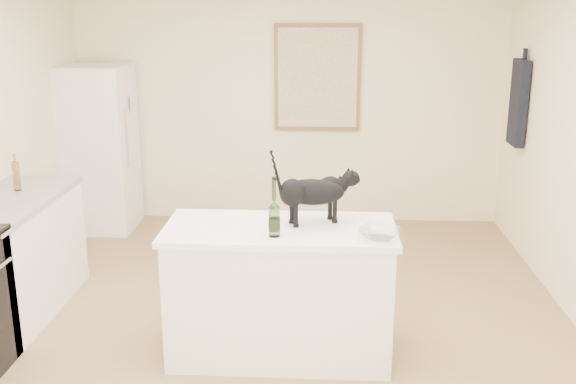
# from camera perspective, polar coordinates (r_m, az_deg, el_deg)

# --- Properties ---
(floor) EXTENTS (5.50, 5.50, 0.00)m
(floor) POSITION_cam_1_polar(r_m,az_deg,el_deg) (4.85, -1.71, -12.33)
(floor) COLOR #926E4D
(floor) RESTS_ON ground
(wall_back) EXTENTS (4.50, 0.00, 4.50)m
(wall_back) POSITION_cam_1_polar(r_m,az_deg,el_deg) (7.09, 0.08, 7.80)
(wall_back) COLOR beige
(wall_back) RESTS_ON ground
(island_base) EXTENTS (1.44, 0.67, 0.86)m
(island_base) POSITION_cam_1_polar(r_m,az_deg,el_deg) (4.47, -0.68, -8.71)
(island_base) COLOR white
(island_base) RESTS_ON floor
(island_top) EXTENTS (1.50, 0.70, 0.04)m
(island_top) POSITION_cam_1_polar(r_m,az_deg,el_deg) (4.30, -0.70, -3.25)
(island_top) COLOR white
(island_top) RESTS_ON island_base
(left_cabinets) EXTENTS (0.60, 1.40, 0.86)m
(left_cabinets) POSITION_cam_1_polar(r_m,az_deg,el_deg) (5.44, -22.48, -5.38)
(left_cabinets) COLOR white
(left_cabinets) RESTS_ON floor
(left_countertop) EXTENTS (0.62, 1.44, 0.04)m
(left_countertop) POSITION_cam_1_polar(r_m,az_deg,el_deg) (5.31, -22.98, -0.84)
(left_countertop) COLOR gray
(left_countertop) RESTS_ON left_cabinets
(fridge) EXTENTS (0.68, 0.68, 1.70)m
(fridge) POSITION_cam_1_polar(r_m,az_deg,el_deg) (7.15, -15.94, 3.60)
(fridge) COLOR white
(fridge) RESTS_ON floor
(artwork_frame) EXTENTS (0.90, 0.03, 1.10)m
(artwork_frame) POSITION_cam_1_polar(r_m,az_deg,el_deg) (7.02, 2.54, 9.76)
(artwork_frame) COLOR brown
(artwork_frame) RESTS_ON wall_back
(artwork_canvas) EXTENTS (0.82, 0.00, 1.02)m
(artwork_canvas) POSITION_cam_1_polar(r_m,az_deg,el_deg) (7.00, 2.54, 9.74)
(artwork_canvas) COLOR beige
(artwork_canvas) RESTS_ON wall_back
(hanging_garment) EXTENTS (0.08, 0.34, 0.80)m
(hanging_garment) POSITION_cam_1_polar(r_m,az_deg,el_deg) (6.62, 19.16, 7.24)
(hanging_garment) COLOR black
(hanging_garment) RESTS_ON wall_right
(black_cat) EXTENTS (0.56, 0.36, 0.38)m
(black_cat) POSITION_cam_1_polar(r_m,az_deg,el_deg) (4.31, 2.09, -0.29)
(black_cat) COLOR black
(black_cat) RESTS_ON island_top
(wine_bottle) EXTENTS (0.08, 0.08, 0.33)m
(wine_bottle) POSITION_cam_1_polar(r_m,az_deg,el_deg) (4.07, -1.19, -1.62)
(wine_bottle) COLOR #225421
(wine_bottle) RESTS_ON island_top
(glass_bowl) EXTENTS (0.32, 0.32, 0.06)m
(glass_bowl) POSITION_cam_1_polar(r_m,az_deg,el_deg) (4.12, 7.92, -3.54)
(glass_bowl) COLOR white
(glass_bowl) RESTS_ON island_top
(fridge_paper) EXTENTS (0.05, 0.12, 0.17)m
(fridge_paper) POSITION_cam_1_polar(r_m,az_deg,el_deg) (7.01, -13.41, 7.39)
(fridge_paper) COLOR white
(fridge_paper) RESTS_ON fridge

